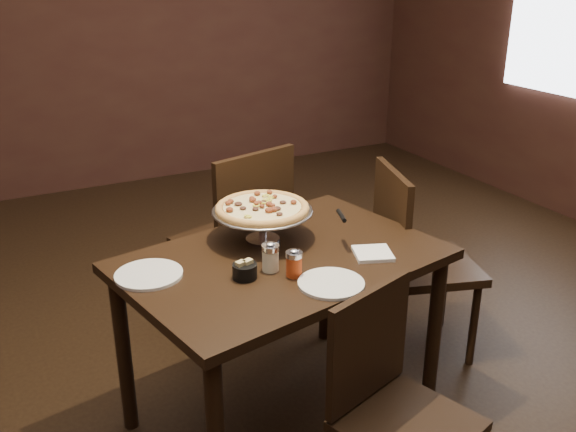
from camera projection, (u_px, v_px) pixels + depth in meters
name	position (u px, v px, depth m)	size (l,w,h in m)	color
room	(299.00, 94.00, 2.20)	(6.04, 7.04, 2.84)	black
dining_table	(283.00, 279.00, 2.53)	(1.35, 1.03, 0.76)	black
pizza_stand	(262.00, 209.00, 2.59)	(0.41, 0.41, 0.17)	silver
parmesan_shaker	(270.00, 257.00, 2.36)	(0.07, 0.07, 0.12)	beige
pepper_flake_shaker	(294.00, 263.00, 2.32)	(0.06, 0.06, 0.11)	maroon
packet_caddy	(245.00, 270.00, 2.32)	(0.09, 0.09, 0.07)	black
napkin_stack	(373.00, 253.00, 2.50)	(0.14, 0.14, 0.02)	white
plate_left	(149.00, 275.00, 2.34)	(0.25, 0.25, 0.01)	silver
plate_near	(331.00, 283.00, 2.27)	(0.24, 0.24, 0.01)	silver
serving_spatula	(341.00, 216.00, 2.52)	(0.14, 0.14, 0.02)	silver
chair_far	(239.00, 235.00, 3.21)	(0.57, 0.57, 1.00)	black
chair_near	(392.00, 402.00, 2.14)	(0.50, 0.50, 0.85)	black
chair_side	(414.00, 255.00, 3.05)	(0.55, 0.55, 0.95)	black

